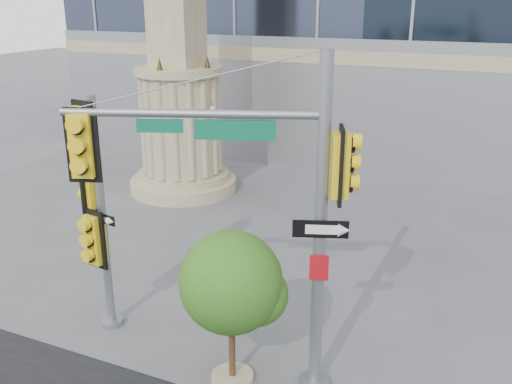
% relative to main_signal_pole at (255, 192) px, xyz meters
% --- Properties ---
extents(ground, '(120.00, 120.00, 0.00)m').
position_rel_main_signal_pole_xyz_m(ground, '(-1.99, 1.26, -4.26)').
color(ground, '#545456').
rests_on(ground, ground).
extents(monument, '(4.40, 4.40, 16.60)m').
position_rel_main_signal_pole_xyz_m(monument, '(-7.99, 10.26, 1.26)').
color(monument, tan).
rests_on(monument, ground).
extents(main_signal_pole, '(5.10, 2.27, 6.87)m').
position_rel_main_signal_pole_xyz_m(main_signal_pole, '(0.00, 0.00, 0.00)').
color(main_signal_pole, slate).
rests_on(main_signal_pole, ground).
extents(secondary_signal_pole, '(0.99, 0.83, 5.71)m').
position_rel_main_signal_pole_xyz_m(secondary_signal_pole, '(-4.27, 0.46, -0.91)').
color(secondary_signal_pole, slate).
rests_on(secondary_signal_pole, ground).
extents(street_tree, '(2.15, 2.10, 3.36)m').
position_rel_main_signal_pole_xyz_m(street_tree, '(-0.45, -0.08, -2.05)').
color(street_tree, tan).
rests_on(street_tree, ground).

